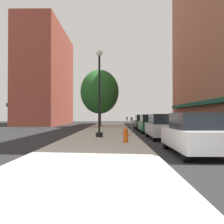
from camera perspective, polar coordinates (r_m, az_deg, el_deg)
name	(u,v)px	position (r m, az deg, el deg)	size (l,w,h in m)	color
ground_plane	(148,132)	(24.20, 8.20, -4.51)	(90.00, 90.00, 0.00)	#232326
sidewalk_slab	(107,130)	(25.00, -1.25, -4.26)	(4.80, 50.00, 0.12)	#B7B2A8
building_far_background	(47,78)	(45.04, -14.72, 7.68)	(6.80, 18.00, 16.45)	brown
lamppost	(99,91)	(16.74, -2.94, 4.82)	(0.48, 0.48, 5.90)	black
fire_hydrant	(126,135)	(13.24, 3.16, -5.31)	(0.33, 0.26, 0.79)	#E05614
parking_meter_near	(132,124)	(17.97, 4.54, -2.76)	(0.14, 0.09, 1.31)	slate
parking_meter_far	(127,122)	(24.82, 3.47, -2.23)	(0.14, 0.09, 1.31)	slate
tree_near	(100,92)	(33.57, -2.87, 4.66)	(5.16, 5.16, 7.63)	#4C3823
car_white	(194,134)	(10.42, 18.38, -4.88)	(1.80, 4.30, 1.66)	black
car_silver	(162,127)	(16.79, 11.54, -3.36)	(1.80, 4.30, 1.66)	black
car_green	(150,124)	(22.66, 8.70, -2.71)	(1.80, 4.30, 1.66)	black
car_black	(143,122)	(28.23, 7.11, -2.35)	(1.80, 4.30, 1.66)	black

